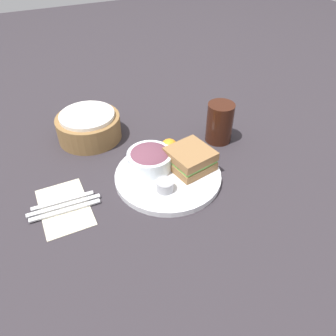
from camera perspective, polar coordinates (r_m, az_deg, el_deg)
ground_plane at (r=0.92m, az=0.00°, el=-1.76°), size 4.00×4.00×0.00m
plate at (r=0.92m, az=0.00°, el=-1.37°), size 0.30×0.30×0.02m
sandwich at (r=0.92m, az=3.85°, el=1.64°), size 0.13×0.13×0.06m
salad_bowl at (r=0.92m, az=-3.17°, el=1.77°), size 0.13×0.13×0.06m
dressing_cup at (r=0.85m, az=-0.52°, el=-3.08°), size 0.05×0.05×0.03m
orange_wedge at (r=0.96m, az=0.23°, el=3.64°), size 0.05×0.05×0.05m
drink_glass at (r=1.05m, az=8.98°, el=7.81°), size 0.08×0.08×0.13m
bread_basket at (r=1.09m, az=-13.62°, el=7.08°), size 0.20×0.20×0.09m
napkin at (r=0.88m, az=-17.59°, el=-6.46°), size 0.12×0.19×0.00m
fork at (r=0.86m, az=-17.45°, el=-7.06°), size 0.18×0.02×0.01m
knife at (r=0.88m, az=-17.64°, el=-6.26°), size 0.19×0.02×0.01m
spoon at (r=0.89m, az=-17.83°, el=-5.48°), size 0.16×0.02×0.01m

